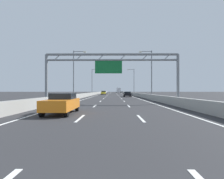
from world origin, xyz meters
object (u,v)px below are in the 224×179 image
(streetlamp_left_far, at_px, (93,80))
(black_car, at_px, (127,94))
(orange_car, at_px, (62,103))
(streetlamp_left_mid, at_px, (75,71))
(white_car, at_px, (104,93))
(sign_gantry, at_px, (112,65))
(streetlamp_right_far, at_px, (133,80))
(box_truck, at_px, (119,90))
(yellow_car, at_px, (103,93))
(streetlamp_right_mid, at_px, (150,71))

(streetlamp_left_far, relative_size, black_car, 2.10)
(streetlamp_left_far, bearing_deg, orange_car, -86.07)
(streetlamp_left_mid, height_order, orange_car, streetlamp_left_mid)
(streetlamp_left_mid, relative_size, white_car, 2.08)
(sign_gantry, bearing_deg, black_car, 81.63)
(sign_gantry, xyz_separation_m, white_car, (-3.78, 60.04, -4.15))
(streetlamp_right_far, relative_size, black_car, 2.10)
(streetlamp_right_far, bearing_deg, box_truck, 94.68)
(streetlamp_left_mid, bearing_deg, streetlamp_left_far, 90.00)
(sign_gantry, bearing_deg, yellow_car, 94.04)
(black_car, relative_size, white_car, 0.99)
(box_truck, bearing_deg, streetlamp_right_far, -85.32)
(streetlamp_right_far, relative_size, box_truck, 1.19)
(yellow_car, bearing_deg, sign_gantry, -85.96)
(black_car, relative_size, orange_car, 0.99)
(streetlamp_right_far, height_order, orange_car, streetlamp_right_far)
(streetlamp_left_far, relative_size, yellow_car, 2.05)
(sign_gantry, distance_m, streetlamp_left_mid, 15.79)
(black_car, bearing_deg, streetlamp_right_far, 80.05)
(streetlamp_left_mid, bearing_deg, yellow_car, 84.73)
(black_car, xyz_separation_m, orange_car, (-7.24, -36.35, 0.05))
(black_car, relative_size, box_truck, 0.56)
(black_car, bearing_deg, yellow_car, 105.30)
(streetlamp_left_far, xyz_separation_m, black_car, (11.20, -21.27, -4.69))
(black_car, xyz_separation_m, box_truck, (-0.38, 71.54, 1.05))
(black_car, height_order, white_car, white_car)
(streetlamp_right_mid, xyz_separation_m, orange_car, (-10.97, -24.54, -4.64))
(white_car, bearing_deg, sign_gantry, -86.40)
(box_truck, bearing_deg, sign_gantry, -92.01)
(streetlamp_left_far, bearing_deg, box_truck, 77.86)
(streetlamp_left_far, bearing_deg, sign_gantry, -81.04)
(streetlamp_right_mid, height_order, white_car, streetlamp_right_mid)
(streetlamp_left_far, distance_m, yellow_car, 8.68)
(sign_gantry, xyz_separation_m, streetlamp_right_mid, (7.52, 13.94, 0.53))
(streetlamp_right_far, relative_size, white_car, 2.08)
(sign_gantry, height_order, orange_car, sign_gantry)
(yellow_car, distance_m, box_truck, 44.50)
(streetlamp_right_far, height_order, white_car, streetlamp_right_far)
(orange_car, height_order, box_truck, box_truck)
(streetlamp_right_mid, xyz_separation_m, white_car, (-11.30, 46.10, -4.68))
(streetlamp_right_mid, height_order, yellow_car, streetlamp_right_mid)
(streetlamp_left_mid, distance_m, orange_car, 25.29)
(black_car, bearing_deg, white_car, 102.44)
(streetlamp_right_mid, height_order, streetlamp_left_far, same)
(streetlamp_left_far, relative_size, white_car, 2.08)
(streetlamp_left_far, distance_m, streetlamp_right_far, 14.93)
(sign_gantry, distance_m, black_car, 26.36)
(sign_gantry, relative_size, box_truck, 2.12)
(black_car, distance_m, white_car, 35.12)
(sign_gantry, distance_m, yellow_car, 53.68)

